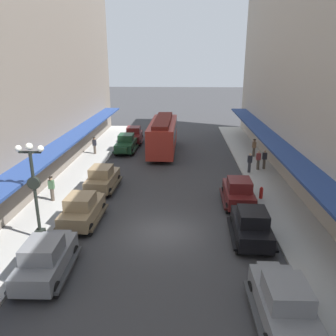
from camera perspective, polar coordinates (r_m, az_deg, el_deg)
The scene contains 20 objects.
ground_plane at distance 19.15m, azimuth -0.79°, elevation -10.71°, with size 200.00×200.00×0.00m, color #38383A.
sidewalk_left at distance 20.89m, azimuth -22.09°, elevation -9.33°, with size 3.00×60.00×0.15m, color #B7B5AD.
sidewalk_right at distance 20.17m, azimuth 21.37°, elevation -10.24°, with size 3.00×60.00×0.15m, color #B7B5AD.
parked_car_0 at distance 34.88m, azimuth -7.08°, elevation 4.14°, with size 2.17×4.27×1.84m.
parked_car_1 at distance 16.11m, azimuth -19.84°, elevation -14.00°, with size 2.22×4.29×1.84m.
parked_car_2 at distance 22.58m, azimuth 11.76°, elevation -3.86°, with size 2.19×4.28×1.84m.
parked_car_3 at distance 25.05m, azimuth -10.95°, elevation -1.60°, with size 2.30×4.32×1.84m.
parked_car_4 at distance 13.61m, azimuth 18.83°, elevation -20.44°, with size 2.17×4.27×1.84m.
parked_car_5 at distance 18.41m, azimuth 13.81°, elevation -9.20°, with size 2.24×4.30×1.84m.
parked_car_6 at distance 20.29m, azimuth -14.21°, elevation -6.60°, with size 2.25×4.30×1.84m.
parked_car_7 at distance 38.58m, azimuth -5.81°, elevation 5.52°, with size 2.23×4.29×1.84m.
streetcar at distance 34.51m, azimuth -0.85°, elevation 5.76°, with size 2.63×9.63×3.46m.
lamp_post_with_clock at distance 18.31m, azimuth -21.51°, elevation -3.14°, with size 1.42×0.44×5.16m.
fire_hydrant at distance 23.77m, azimuth 15.38°, elevation -4.00°, with size 0.24×0.24×0.82m.
pedestrian_0 at distance 29.72m, azimuth 14.93°, elevation 1.32°, with size 0.36×0.24×1.64m.
pedestrian_1 at distance 34.32m, azimuth -12.24°, elevation 3.76°, with size 0.36×0.28×1.67m.
pedestrian_2 at distance 23.68m, azimuth -18.95°, elevation -3.26°, with size 0.36×0.28×1.67m.
pedestrian_3 at distance 28.80m, azimuth 13.55°, elevation 0.90°, with size 0.36×0.24×1.64m.
pedestrian_4 at distance 33.69m, azimuth 14.25°, elevation 3.35°, with size 0.36×0.28×1.67m.
pedestrian_5 at distance 30.03m, azimuth 15.88°, elevation 1.41°, with size 0.36×0.24×1.64m.
Camera 1 is at (0.98, -16.78, 9.18)m, focal length 36.30 mm.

